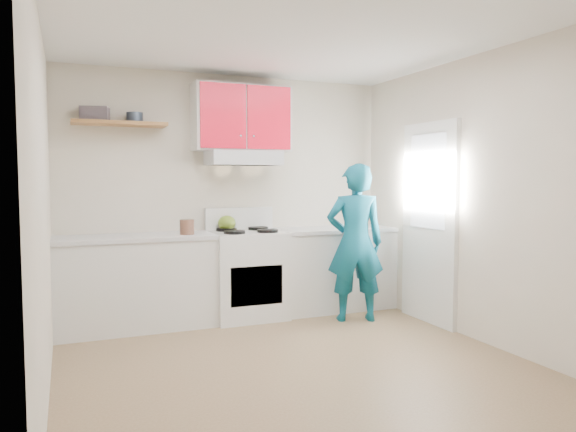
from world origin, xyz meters
name	(u,v)px	position (x,y,z in m)	size (l,w,h in m)	color
floor	(297,366)	(0.00, 0.00, 0.00)	(3.80, 3.80, 0.00)	brown
ceiling	(297,31)	(0.00, 0.00, 2.60)	(3.60, 3.80, 0.04)	white
back_wall	(229,195)	(0.00, 1.90, 1.30)	(3.60, 0.04, 2.60)	beige
front_wall	(463,219)	(0.00, -1.90, 1.30)	(3.60, 0.04, 2.60)	beige
left_wall	(43,206)	(-1.80, 0.00, 1.30)	(0.04, 3.80, 2.60)	beige
right_wall	(480,199)	(1.80, 0.00, 1.30)	(0.04, 3.80, 2.60)	beige
door	(429,223)	(1.78, 0.70, 1.02)	(0.05, 0.85, 2.05)	white
door_glass	(428,181)	(1.75, 0.70, 1.45)	(0.01, 0.55, 0.95)	white
counter_left	(136,283)	(-1.04, 1.60, 0.45)	(1.52, 0.60, 0.90)	silver
counter_right	(333,269)	(1.14, 1.60, 0.45)	(1.32, 0.60, 0.90)	silver
stove	(247,275)	(0.10, 1.57, 0.46)	(0.76, 0.65, 0.92)	white
range_hood	(243,158)	(0.10, 1.68, 1.70)	(0.76, 0.44, 0.15)	silver
upper_cabinets	(242,118)	(0.10, 1.73, 2.12)	(1.02, 0.33, 0.70)	red
shelf	(120,124)	(-1.15, 1.75, 2.02)	(0.90, 0.30, 0.04)	brown
books	(95,114)	(-1.38, 1.76, 2.10)	(0.26, 0.19, 0.13)	#453D43
tin	(135,118)	(-1.00, 1.77, 2.09)	(0.16, 0.16, 0.10)	#333D4C
kettle	(227,223)	(-0.07, 1.74, 1.00)	(0.19, 0.19, 0.16)	olive
crock	(187,228)	(-0.55, 1.50, 0.99)	(0.14, 0.14, 0.17)	#4F2F22
cutting_board	(318,230)	(0.93, 1.55, 0.91)	(0.29, 0.21, 0.02)	olive
silicone_mat	(358,228)	(1.49, 1.66, 0.90)	(0.28, 0.23, 0.01)	#B51212
person	(355,243)	(1.11, 1.04, 0.82)	(0.60, 0.39, 1.63)	#0C576E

